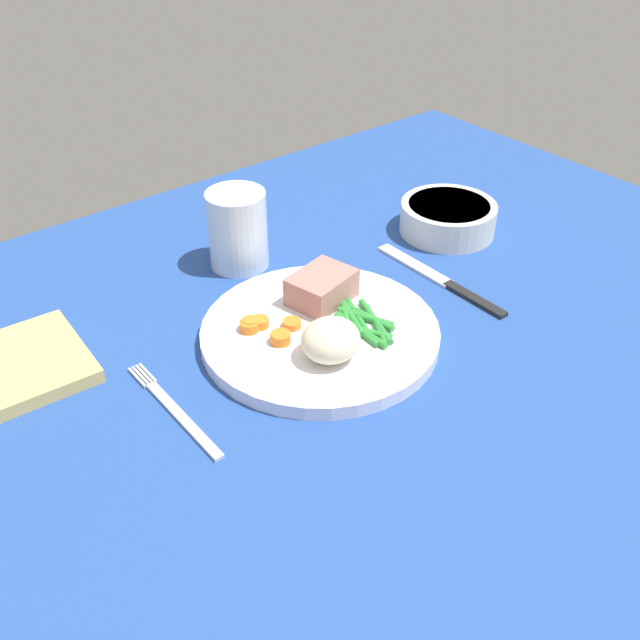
% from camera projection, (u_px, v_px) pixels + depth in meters
% --- Properties ---
extents(dining_table, '(1.20, 0.90, 0.02)m').
position_uv_depth(dining_table, '(346.00, 343.00, 0.81)').
color(dining_table, '#234793').
rests_on(dining_table, ground).
extents(dinner_plate, '(0.26, 0.26, 0.02)m').
position_uv_depth(dinner_plate, '(320.00, 333.00, 0.79)').
color(dinner_plate, white).
rests_on(dinner_plate, dining_table).
extents(meat_portion, '(0.08, 0.07, 0.03)m').
position_uv_depth(meat_portion, '(322.00, 287.00, 0.82)').
color(meat_portion, '#B2756B').
rests_on(meat_portion, dinner_plate).
extents(mashed_potatoes, '(0.06, 0.06, 0.04)m').
position_uv_depth(mashed_potatoes, '(331.00, 340.00, 0.74)').
color(mashed_potatoes, beige).
rests_on(mashed_potatoes, dinner_plate).
extents(carrot_slices, '(0.06, 0.06, 0.01)m').
position_uv_depth(carrot_slices, '(268.00, 329.00, 0.78)').
color(carrot_slices, orange).
rests_on(carrot_slices, dinner_plate).
extents(green_beans, '(0.06, 0.11, 0.01)m').
position_uv_depth(green_beans, '(361.00, 321.00, 0.79)').
color(green_beans, '#2D8C38').
rests_on(green_beans, dinner_plate).
extents(fork, '(0.01, 0.17, 0.00)m').
position_uv_depth(fork, '(174.00, 410.00, 0.70)').
color(fork, silver).
rests_on(fork, dining_table).
extents(knife, '(0.02, 0.21, 0.01)m').
position_uv_depth(knife, '(442.00, 281.00, 0.89)').
color(knife, black).
rests_on(knife, dining_table).
extents(water_glass, '(0.07, 0.07, 0.10)m').
position_uv_depth(water_glass, '(238.00, 234.00, 0.91)').
color(water_glass, silver).
rests_on(water_glass, dining_table).
extents(salad_bowl, '(0.13, 0.13, 0.04)m').
position_uv_depth(salad_bowl, '(448.00, 216.00, 0.99)').
color(salad_bowl, silver).
rests_on(salad_bowl, dining_table).
extents(napkin, '(0.12, 0.14, 0.02)m').
position_uv_depth(napkin, '(30.00, 363.00, 0.75)').
color(napkin, '#DBBC6B').
rests_on(napkin, dining_table).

